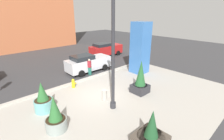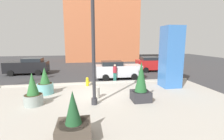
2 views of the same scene
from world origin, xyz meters
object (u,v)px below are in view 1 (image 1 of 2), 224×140
object	(u,v)px
art_pillar_blue	(140,48)
concrete_bollard	(104,95)
potted_plant_near_right	(43,100)
potted_plant_mid_plaza	(140,80)
potted_plant_curbside	(151,136)
fire_hydrant	(73,83)
potted_plant_by_pillar	(55,117)
car_curb_east	(88,63)
lamp_post	(113,53)
car_curb_west	(106,49)
pedestrian_crossing	(89,66)

from	to	relation	value
art_pillar_blue	concrete_bollard	xyz separation A→B (m)	(-6.16, -1.85, -2.09)
potted_plant_near_right	potted_plant_mid_plaza	distance (m)	6.74
potted_plant_curbside	fire_hydrant	xyz separation A→B (m)	(0.70, 7.81, -0.27)
potted_plant_by_pillar	car_curb_east	bearing A→B (deg)	44.25
concrete_bollard	lamp_post	bearing A→B (deg)	-102.43
potted_plant_mid_plaza	car_curb_east	size ratio (longest dim) A/B	0.55
potted_plant_by_pillar	concrete_bollard	world-z (taller)	potted_plant_by_pillar
potted_plant_by_pillar	car_curb_west	bearing A→B (deg)	39.34
potted_plant_mid_plaza	fire_hydrant	xyz separation A→B (m)	(-3.23, 4.17, -0.67)
fire_hydrant	art_pillar_blue	bearing A→B (deg)	-11.27
art_pillar_blue	potted_plant_mid_plaza	distance (m)	4.71
pedestrian_crossing	potted_plant_curbside	bearing A→B (deg)	-109.79
concrete_bollard	pedestrian_crossing	xyz separation A→B (m)	(2.07, 4.61, 0.50)
potted_plant_mid_plaza	potted_plant_curbside	bearing A→B (deg)	-137.19
potted_plant_near_right	fire_hydrant	world-z (taller)	potted_plant_near_right
car_curb_east	pedestrian_crossing	size ratio (longest dim) A/B	2.87
concrete_bollard	car_curb_east	distance (m)	6.10
potted_plant_curbside	potted_plant_mid_plaza	bearing A→B (deg)	42.81
art_pillar_blue	concrete_bollard	bearing A→B (deg)	-163.26
potted_plant_curbside	car_curb_west	world-z (taller)	potted_plant_curbside
lamp_post	car_curb_west	distance (m)	13.21
lamp_post	car_curb_west	bearing A→B (deg)	51.06
lamp_post	potted_plant_near_right	world-z (taller)	lamp_post
potted_plant_near_right	potted_plant_curbside	xyz separation A→B (m)	(2.31, -6.16, -0.10)
art_pillar_blue	potted_plant_curbside	bearing A→B (deg)	-138.87
potted_plant_mid_plaza	concrete_bollard	world-z (taller)	potted_plant_mid_plaza
art_pillar_blue	potted_plant_near_right	world-z (taller)	art_pillar_blue
lamp_post	potted_plant_mid_plaza	xyz separation A→B (m)	(2.92, 0.14, -2.56)
art_pillar_blue	potted_plant_by_pillar	size ratio (longest dim) A/B	2.51
potted_plant_curbside	potted_plant_by_pillar	bearing A→B (deg)	122.36
potted_plant_mid_plaza	potted_plant_by_pillar	bearing A→B (deg)	176.83
potted_plant_near_right	potted_plant_mid_plaza	size ratio (longest dim) A/B	0.77
fire_hydrant	potted_plant_near_right	bearing A→B (deg)	-151.32
fire_hydrant	car_curb_west	xyz separation A→B (m)	(8.44, 5.75, 0.54)
art_pillar_blue	car_curb_east	world-z (taller)	art_pillar_blue
potted_plant_near_right	car_curb_east	size ratio (longest dim) A/B	0.42
concrete_bollard	pedestrian_crossing	bearing A→B (deg)	65.85
potted_plant_near_right	pedestrian_crossing	size ratio (longest dim) A/B	1.21
art_pillar_blue	potted_plant_mid_plaza	size ratio (longest dim) A/B	1.97
pedestrian_crossing	fire_hydrant	bearing A→B (deg)	-151.55
lamp_post	art_pillar_blue	bearing A→B (deg)	24.88
potted_plant_by_pillar	car_curb_west	xyz separation A→B (m)	(11.67, 9.56, 0.15)
potted_plant_near_right	concrete_bollard	world-z (taller)	potted_plant_near_right
potted_plant_near_right	potted_plant_by_pillar	world-z (taller)	potted_plant_by_pillar
potted_plant_near_right	lamp_post	bearing A→B (deg)	-38.69
art_pillar_blue	concrete_bollard	world-z (taller)	art_pillar_blue
potted_plant_near_right	fire_hydrant	distance (m)	3.45
car_curb_west	potted_plant_near_right	bearing A→B (deg)	-147.12
concrete_bollard	art_pillar_blue	bearing A→B (deg)	16.74
pedestrian_crossing	potted_plant_by_pillar	bearing A→B (deg)	-138.22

